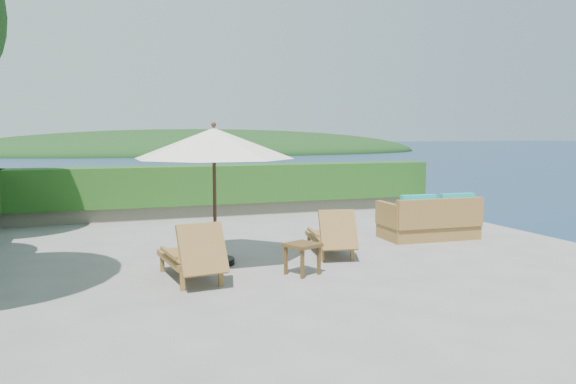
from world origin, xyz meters
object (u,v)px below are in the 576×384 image
object	(u,v)px
lounge_left	(192,255)
side_table	(302,249)
wicker_loveseat	(430,221)
lounge_right	(331,235)
patio_umbrella	(214,145)

from	to	relation	value
lounge_left	side_table	bearing A→B (deg)	-12.41
wicker_loveseat	side_table	bearing A→B (deg)	-149.67
lounge_left	wicker_loveseat	size ratio (longest dim) A/B	0.83
lounge_right	side_table	world-z (taller)	lounge_right
lounge_left	lounge_right	size ratio (longest dim) A/B	1.03
lounge_right	wicker_loveseat	size ratio (longest dim) A/B	0.81
patio_umbrella	side_table	size ratio (longest dim) A/B	5.68
lounge_right	side_table	size ratio (longest dim) A/B	2.64
patio_umbrella	lounge_left	xyz separation A→B (m)	(-0.55, -0.95, -1.62)
patio_umbrella	side_table	xyz separation A→B (m)	(1.13, -1.13, -1.60)
lounge_left	lounge_right	xyz separation A→B (m)	(2.66, 0.91, -0.02)
side_table	patio_umbrella	bearing A→B (deg)	135.15
side_table	lounge_left	bearing A→B (deg)	173.82
side_table	wicker_loveseat	distance (m)	4.07
side_table	wicker_loveseat	bearing A→B (deg)	27.93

